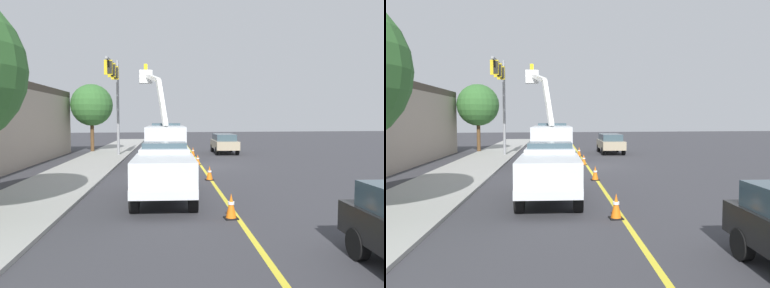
% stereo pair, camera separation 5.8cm
% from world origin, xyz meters
% --- Properties ---
extents(ground, '(120.00, 120.00, 0.00)m').
position_xyz_m(ground, '(0.00, 0.00, 0.00)').
color(ground, '#38383D').
extents(sidewalk_far_side, '(60.07, 9.25, 0.12)m').
position_xyz_m(sidewalk_far_side, '(0.68, 7.11, 0.06)').
color(sidewalk_far_side, '#9E9E99').
rests_on(sidewalk_far_side, ground).
extents(lane_centre_stripe, '(49.79, 4.88, 0.01)m').
position_xyz_m(lane_centre_stripe, '(0.00, 0.00, 0.00)').
color(lane_centre_stripe, yellow).
rests_on(lane_centre_stripe, ground).
extents(utility_bucket_truck, '(8.40, 3.38, 6.87)m').
position_xyz_m(utility_bucket_truck, '(2.39, 2.07, 1.61)').
color(utility_bucket_truck, silver).
rests_on(utility_bucket_truck, ground).
extents(service_pickup_truck, '(5.77, 2.62, 2.06)m').
position_xyz_m(service_pickup_truck, '(-9.59, 3.18, 1.12)').
color(service_pickup_truck, silver).
rests_on(service_pickup_truck, ground).
extents(passing_minivan, '(4.96, 2.35, 1.69)m').
position_xyz_m(passing_minivan, '(8.30, -3.59, 0.97)').
color(passing_minivan, tan).
rests_on(passing_minivan, ground).
extents(traffic_cone_leading, '(0.40, 0.40, 0.78)m').
position_xyz_m(traffic_cone_leading, '(-12.46, 1.41, 0.38)').
color(traffic_cone_leading, black).
rests_on(traffic_cone_leading, ground).
extents(traffic_cone_mid_front, '(0.40, 0.40, 0.71)m').
position_xyz_m(traffic_cone_mid_front, '(-5.46, 0.60, 0.35)').
color(traffic_cone_mid_front, black).
rests_on(traffic_cone_mid_front, ground).
extents(traffic_cone_mid_rear, '(0.40, 0.40, 0.70)m').
position_xyz_m(traffic_cone_mid_rear, '(0.59, 0.12, 0.34)').
color(traffic_cone_mid_rear, black).
rests_on(traffic_cone_mid_rear, ground).
extents(traffic_cone_trailing, '(0.40, 0.40, 0.75)m').
position_xyz_m(traffic_cone_trailing, '(6.17, -0.48, 0.37)').
color(traffic_cone_trailing, black).
rests_on(traffic_cone_trailing, ground).
extents(traffic_signal_mast, '(5.47, 0.86, 7.70)m').
position_xyz_m(traffic_signal_mast, '(5.75, 5.61, 5.46)').
color(traffic_signal_mast, gray).
rests_on(traffic_signal_mast, ground).
extents(street_tree_right, '(3.70, 3.70, 6.10)m').
position_xyz_m(street_tree_right, '(10.97, 7.89, 4.23)').
color(street_tree_right, brown).
rests_on(street_tree_right, ground).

